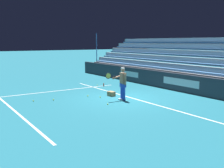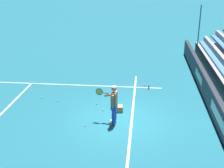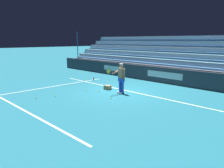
{
  "view_description": "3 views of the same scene",
  "coord_description": "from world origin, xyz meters",
  "px_view_note": "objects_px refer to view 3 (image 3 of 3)",
  "views": [
    {
      "loc": [
        -11.16,
        8.22,
        3.03
      ],
      "look_at": [
        -0.9,
        1.31,
        1.04
      ],
      "focal_mm": 42.0,
      "sensor_mm": 36.0,
      "label": 1
    },
    {
      "loc": [
        -12.27,
        -0.92,
        6.28
      ],
      "look_at": [
        0.92,
        0.47,
        1.34
      ],
      "focal_mm": 50.0,
      "sensor_mm": 36.0,
      "label": 2
    },
    {
      "loc": [
        -8.63,
        9.11,
        3.0
      ],
      "look_at": [
        -0.63,
        1.27,
        0.74
      ],
      "focal_mm": 35.0,
      "sensor_mm": 36.0,
      "label": 3
    }
  ],
  "objects_px": {
    "tennis_player": "(121,78)",
    "water_bottle": "(94,79)",
    "ball_box_cardboard": "(108,87)",
    "tennis_ball_by_box": "(111,98)",
    "tennis_ball_stray_back": "(87,80)",
    "tennis_ball_on_baseline": "(99,91)",
    "tennis_ball_midcourt": "(86,90)",
    "tennis_ball_near_player": "(36,98)",
    "tennis_ball_toward_net": "(56,96)"
  },
  "relations": [
    {
      "from": "ball_box_cardboard",
      "to": "tennis_ball_near_player",
      "type": "distance_m",
      "value": 4.25
    },
    {
      "from": "ball_box_cardboard",
      "to": "tennis_ball_stray_back",
      "type": "distance_m",
      "value": 3.67
    },
    {
      "from": "ball_box_cardboard",
      "to": "tennis_ball_by_box",
      "type": "xyz_separation_m",
      "value": [
        -1.67,
        1.33,
        -0.1
      ]
    },
    {
      "from": "tennis_player",
      "to": "tennis_ball_on_baseline",
      "type": "bearing_deg",
      "value": 27.1
    },
    {
      "from": "ball_box_cardboard",
      "to": "tennis_ball_stray_back",
      "type": "bearing_deg",
      "value": -18.29
    },
    {
      "from": "tennis_ball_midcourt",
      "to": "water_bottle",
      "type": "height_order",
      "value": "water_bottle"
    },
    {
      "from": "tennis_ball_by_box",
      "to": "tennis_ball_midcourt",
      "type": "distance_m",
      "value": 2.31
    },
    {
      "from": "ball_box_cardboard",
      "to": "tennis_player",
      "type": "bearing_deg",
      "value": 173.17
    },
    {
      "from": "tennis_ball_toward_net",
      "to": "tennis_player",
      "type": "bearing_deg",
      "value": -123.81
    },
    {
      "from": "tennis_ball_midcourt",
      "to": "tennis_ball_near_player",
      "type": "bearing_deg",
      "value": 81.06
    },
    {
      "from": "tennis_ball_on_baseline",
      "to": "tennis_ball_midcourt",
      "type": "relative_size",
      "value": 1.0
    },
    {
      "from": "tennis_player",
      "to": "water_bottle",
      "type": "xyz_separation_m",
      "value": [
        4.26,
        -1.53,
        -0.78
      ]
    },
    {
      "from": "tennis_player",
      "to": "tennis_ball_midcourt",
      "type": "bearing_deg",
      "value": 28.24
    },
    {
      "from": "tennis_ball_near_player",
      "to": "tennis_ball_stray_back",
      "type": "bearing_deg",
      "value": -65.58
    },
    {
      "from": "tennis_ball_by_box",
      "to": "tennis_ball_stray_back",
      "type": "xyz_separation_m",
      "value": [
        5.15,
        -2.48,
        0.0
      ]
    },
    {
      "from": "tennis_ball_toward_net",
      "to": "tennis_ball_near_player",
      "type": "bearing_deg",
      "value": 70.18
    },
    {
      "from": "tennis_ball_stray_back",
      "to": "water_bottle",
      "type": "relative_size",
      "value": 0.3
    },
    {
      "from": "tennis_ball_on_baseline",
      "to": "tennis_ball_by_box",
      "type": "distance_m",
      "value": 1.71
    },
    {
      "from": "tennis_player",
      "to": "ball_box_cardboard",
      "type": "height_order",
      "value": "tennis_player"
    },
    {
      "from": "water_bottle",
      "to": "tennis_player",
      "type": "bearing_deg",
      "value": 160.24
    },
    {
      "from": "tennis_ball_on_baseline",
      "to": "tennis_ball_midcourt",
      "type": "height_order",
      "value": "same"
    },
    {
      "from": "tennis_player",
      "to": "tennis_ball_near_player",
      "type": "bearing_deg",
      "value": 59.24
    },
    {
      "from": "tennis_ball_stray_back",
      "to": "tennis_ball_midcourt",
      "type": "bearing_deg",
      "value": 140.87
    },
    {
      "from": "tennis_ball_stray_back",
      "to": "water_bottle",
      "type": "bearing_deg",
      "value": -154.32
    },
    {
      "from": "tennis_ball_midcourt",
      "to": "tennis_ball_stray_back",
      "type": "relative_size",
      "value": 1.0
    },
    {
      "from": "tennis_ball_toward_net",
      "to": "tennis_ball_near_player",
      "type": "relative_size",
      "value": 1.0
    },
    {
      "from": "tennis_ball_stray_back",
      "to": "tennis_ball_toward_net",
      "type": "bearing_deg",
      "value": 122.4
    },
    {
      "from": "tennis_ball_toward_net",
      "to": "tennis_ball_near_player",
      "type": "distance_m",
      "value": 1.01
    },
    {
      "from": "ball_box_cardboard",
      "to": "tennis_ball_on_baseline",
      "type": "xyz_separation_m",
      "value": [
        -0.05,
        0.77,
        -0.1
      ]
    },
    {
      "from": "tennis_ball_on_baseline",
      "to": "tennis_ball_stray_back",
      "type": "relative_size",
      "value": 1.0
    },
    {
      "from": "tennis_ball_midcourt",
      "to": "water_bottle",
      "type": "relative_size",
      "value": 0.3
    },
    {
      "from": "tennis_ball_stray_back",
      "to": "water_bottle",
      "type": "height_order",
      "value": "water_bottle"
    },
    {
      "from": "tennis_player",
      "to": "tennis_ball_stray_back",
      "type": "distance_m",
      "value": 4.99
    },
    {
      "from": "ball_box_cardboard",
      "to": "tennis_ball_near_player",
      "type": "xyz_separation_m",
      "value": [
        1.09,
        4.11,
        -0.1
      ]
    },
    {
      "from": "tennis_ball_toward_net",
      "to": "water_bottle",
      "type": "relative_size",
      "value": 0.3
    },
    {
      "from": "tennis_player",
      "to": "water_bottle",
      "type": "bearing_deg",
      "value": -19.76
    },
    {
      "from": "tennis_ball_toward_net",
      "to": "tennis_ball_by_box",
      "type": "height_order",
      "value": "same"
    },
    {
      "from": "tennis_ball_near_player",
      "to": "water_bottle",
      "type": "bearing_deg",
      "value": -70.82
    },
    {
      "from": "ball_box_cardboard",
      "to": "tennis_ball_toward_net",
      "type": "relative_size",
      "value": 6.06
    },
    {
      "from": "tennis_ball_midcourt",
      "to": "tennis_ball_near_player",
      "type": "xyz_separation_m",
      "value": [
        0.46,
        2.94,
        0.0
      ]
    },
    {
      "from": "tennis_ball_on_baseline",
      "to": "tennis_ball_by_box",
      "type": "bearing_deg",
      "value": 160.94
    },
    {
      "from": "ball_box_cardboard",
      "to": "tennis_ball_midcourt",
      "type": "bearing_deg",
      "value": 61.62
    },
    {
      "from": "tennis_ball_near_player",
      "to": "tennis_ball_midcourt",
      "type": "bearing_deg",
      "value": -98.94
    },
    {
      "from": "tennis_ball_stray_back",
      "to": "ball_box_cardboard",
      "type": "bearing_deg",
      "value": 161.71
    },
    {
      "from": "tennis_ball_stray_back",
      "to": "tennis_ball_near_player",
      "type": "xyz_separation_m",
      "value": [
        -2.39,
        5.26,
        0.0
      ]
    },
    {
      "from": "tennis_ball_midcourt",
      "to": "tennis_ball_stray_back",
      "type": "distance_m",
      "value": 3.67
    },
    {
      "from": "tennis_player",
      "to": "tennis_ball_by_box",
      "type": "distance_m",
      "value": 1.52
    },
    {
      "from": "tennis_player",
      "to": "tennis_ball_on_baseline",
      "type": "xyz_separation_m",
      "value": [
        1.21,
        0.62,
        -0.86
      ]
    },
    {
      "from": "tennis_ball_near_player",
      "to": "water_bottle",
      "type": "relative_size",
      "value": 0.3
    },
    {
      "from": "tennis_ball_toward_net",
      "to": "tennis_ball_by_box",
      "type": "distance_m",
      "value": 3.03
    }
  ]
}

